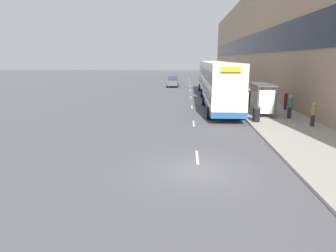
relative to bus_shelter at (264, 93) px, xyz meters
name	(u,v)px	position (x,y,z in m)	size (l,w,h in m)	color
ground_plane	(199,171)	(-5.77, -12.82, -1.88)	(220.00, 220.00, 0.00)	#515156
pavement	(229,87)	(0.73, 25.68, -1.81)	(5.00, 93.00, 0.14)	#A39E93
terrace_facade	(256,40)	(4.72, 25.68, 5.59)	(3.10, 93.00, 14.94)	#9E846B
lane_mark_0	(197,157)	(-5.77, -11.01, -1.87)	(0.12, 2.00, 0.01)	silver
lane_mark_1	(194,123)	(-5.77, -3.35, -1.87)	(0.12, 2.00, 0.01)	silver
lane_mark_2	(192,107)	(-5.77, 4.31, -1.87)	(0.12, 2.00, 0.01)	silver
lane_mark_3	(191,97)	(-5.77, 11.98, -1.87)	(0.12, 2.00, 0.01)	silver
lane_mark_4	(190,91)	(-5.77, 19.64, -1.87)	(0.12, 2.00, 0.01)	silver
lane_mark_5	(190,86)	(-5.77, 27.30, -1.87)	(0.12, 2.00, 0.01)	silver
lane_mark_6	(189,82)	(-5.77, 34.96, -1.87)	(0.12, 2.00, 0.01)	silver
lane_mark_7	(189,80)	(-5.77, 42.62, -1.87)	(0.12, 2.00, 0.01)	silver
lane_mark_8	(189,78)	(-5.77, 50.29, -1.87)	(0.12, 2.00, 0.01)	silver
bus_shelter	(264,93)	(0.00, 0.00, 0.00)	(1.60, 4.20, 2.48)	#4C4C51
double_decker_bus_near	(221,86)	(-3.30, 1.63, 0.41)	(2.85, 11.11, 4.30)	beige
double_decker_bus_ahead	(211,77)	(-3.13, 15.44, 0.41)	(2.85, 11.01, 4.30)	beige
car_0	(173,82)	(-8.61, 25.42, -1.00)	(1.91, 4.10, 1.78)	#4C5156
pedestrian_at_shelter	(249,97)	(-0.39, 4.02, -0.85)	(0.34, 0.34, 1.74)	#23232D
pedestrian_1	(286,100)	(2.60, 2.48, -0.91)	(0.32, 0.32, 1.62)	#23232D
pedestrian_2	(240,96)	(-1.08, 5.00, -0.84)	(0.35, 0.35, 1.76)	#23232D
pedestrian_3	(313,114)	(2.30, -4.24, -0.92)	(0.32, 0.32, 1.59)	#23232D
pedestrian_4	(290,106)	(1.62, -1.56, -0.82)	(0.35, 0.35, 1.79)	#23232D
litter_bin	(256,114)	(-1.22, -3.05, -1.21)	(0.55, 0.55, 1.05)	black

